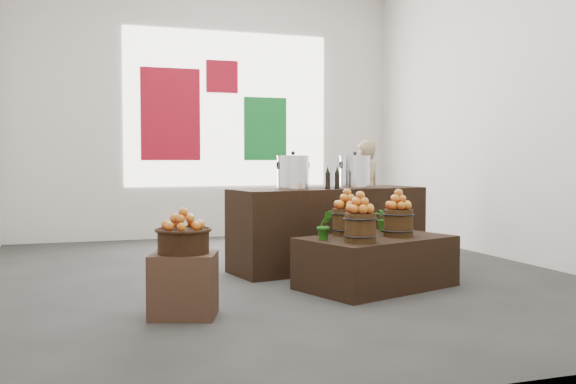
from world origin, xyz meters
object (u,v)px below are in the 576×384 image
object	(u,v)px
crate	(184,285)
stock_pot_left	(293,173)
display_table	(376,262)
stock_pot_center	(355,172)
wicker_basket	(183,242)
counter	(328,228)
shopper	(364,195)

from	to	relation	value
crate	stock_pot_left	distance (m)	2.30
display_table	stock_pot_center	xyz separation A→B (m)	(0.31, 1.19, 0.83)
stock_pot_center	wicker_basket	bearing A→B (deg)	-142.05
wicker_basket	stock_pot_left	world-z (taller)	stock_pot_left
counter	wicker_basket	bearing A→B (deg)	-148.53
display_table	stock_pot_center	size ratio (longest dim) A/B	4.12
crate	display_table	bearing A→B (deg)	16.04
display_table	stock_pot_left	distance (m)	1.42
wicker_basket	crate	bearing A→B (deg)	0.00
display_table	counter	world-z (taller)	counter
stock_pot_center	crate	bearing A→B (deg)	-142.05
crate	wicker_basket	bearing A→B (deg)	0.00
crate	shopper	xyz separation A→B (m)	(2.93, 2.98, 0.49)
stock_pot_center	shopper	world-z (taller)	shopper
display_table	counter	size ratio (longest dim) A/B	0.64
stock_pot_left	counter	bearing A→B (deg)	10.19
crate	stock_pot_center	world-z (taller)	stock_pot_center
stock_pot_left	stock_pot_center	world-z (taller)	same
wicker_basket	stock_pot_center	bearing A→B (deg)	37.95
crate	stock_pot_center	size ratio (longest dim) A/B	1.46
crate	counter	world-z (taller)	counter
wicker_basket	counter	size ratio (longest dim) A/B	0.18
display_table	stock_pot_center	world-z (taller)	stock_pot_center
shopper	stock_pot_left	bearing A→B (deg)	26.41
display_table	shopper	world-z (taller)	shopper
wicker_basket	stock_pot_left	xyz separation A→B (m)	(1.44, 1.60, 0.48)
wicker_basket	stock_pot_center	size ratio (longest dim) A/B	1.17
crate	stock_pot_left	bearing A→B (deg)	47.93
stock_pot_left	shopper	xyz separation A→B (m)	(1.49, 1.38, -0.33)
wicker_basket	stock_pot_center	world-z (taller)	stock_pot_center
crate	stock_pot_left	size ratio (longest dim) A/B	1.46
crate	counter	size ratio (longest dim) A/B	0.23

